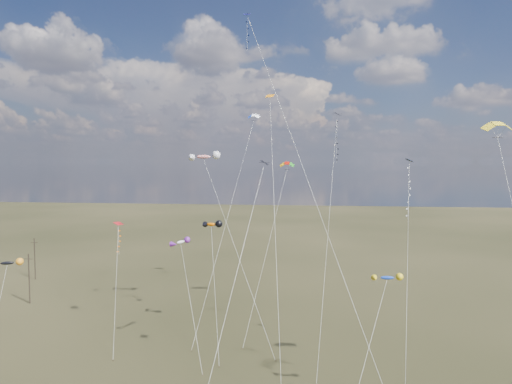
# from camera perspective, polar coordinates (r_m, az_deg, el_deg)

# --- Properties ---
(utility_pole_near) EXTENTS (1.40, 0.20, 8.00)m
(utility_pole_near) POSITION_cam_1_polar(r_m,az_deg,el_deg) (82.58, -26.50, -9.61)
(utility_pole_near) COLOR black
(utility_pole_near) RESTS_ON ground
(utility_pole_far) EXTENTS (1.40, 0.20, 8.00)m
(utility_pole_far) POSITION_cam_1_polar(r_m,az_deg,el_deg) (98.32, -25.92, -7.48)
(utility_pole_far) COLOR black
(utility_pole_far) RESTS_ON ground
(diamond_black_high) EXTENTS (3.51, 19.45, 29.50)m
(diamond_black_high) POSITION_cam_1_polar(r_m,az_deg,el_deg) (63.29, 9.99, 5.68)
(diamond_black_high) COLOR black
(diamond_black_high) RESTS_ON ground
(diamond_navy_tall) EXTENTS (15.94, 25.11, 40.43)m
(diamond_navy_tall) POSITION_cam_1_polar(r_m,az_deg,el_deg) (54.32, 0.15, 16.42)
(diamond_navy_tall) COLOR #080950
(diamond_navy_tall) RESTS_ON ground
(diamond_black_mid) EXTENTS (4.48, 17.73, 22.82)m
(diamond_black_mid) POSITION_cam_1_polar(r_m,az_deg,el_deg) (40.09, -1.42, -6.06)
(diamond_black_mid) COLOR black
(diamond_black_mid) RESTS_ON ground
(diamond_red_low) EXTENTS (4.25, 10.99, 14.53)m
(diamond_red_low) POSITION_cam_1_polar(r_m,az_deg,el_deg) (64.38, -16.82, -6.05)
(diamond_red_low) COLOR #AE1016
(diamond_red_low) RESTS_ON ground
(diamond_navy_right) EXTENTS (2.96, 13.08, 23.01)m
(diamond_navy_right) POSITION_cam_1_polar(r_m,az_deg,el_deg) (50.80, 18.53, -0.65)
(diamond_navy_right) COLOR #11214E
(diamond_navy_right) RESTS_ON ground
(diamond_orange_center) EXTENTS (3.21, 16.76, 30.82)m
(diamond_orange_center) POSITION_cam_1_polar(r_m,az_deg,el_deg) (50.64, 2.12, 2.69)
(diamond_orange_center) COLOR orange
(diamond_orange_center) RESTS_ON ground
(parafoil_yellow) EXTENTS (2.89, 16.74, 26.63)m
(parafoil_yellow) POSITION_cam_1_polar(r_m,az_deg,el_deg) (45.13, 28.05, 7.42)
(parafoil_yellow) COLOR yellow
(parafoil_yellow) RESTS_ON ground
(parafoil_blue_white) EXTENTS (5.64, 25.77, 31.07)m
(parafoil_blue_white) POSITION_cam_1_polar(r_m,az_deg,el_deg) (77.61, -0.34, 9.39)
(parafoil_blue_white) COLOR blue
(parafoil_blue_white) RESTS_ON ground
(parafoil_tricolor) EXTENTS (5.70, 14.83, 23.02)m
(parafoil_tricolor) POSITION_cam_1_polar(r_m,az_deg,el_deg) (67.47, 3.88, 3.51)
(parafoil_tricolor) COLOR #DE9E07
(parafoil_tricolor) RESTS_ON ground
(novelty_black_orange) EXTENTS (4.42, 9.61, 11.40)m
(novelty_black_orange) POSITION_cam_1_polar(r_m,az_deg,el_deg) (60.92, -28.68, -7.83)
(novelty_black_orange) COLOR black
(novelty_black_orange) RESTS_ON ground
(novelty_orange_black) EXTENTS (4.30, 10.83, 15.05)m
(novelty_orange_black) POSITION_cam_1_polar(r_m,az_deg,el_deg) (60.14, -5.62, -4.11)
(novelty_orange_black) COLOR #DC5E00
(novelty_orange_black) RESTS_ON ground
(novelty_white_purple) EXTENTS (5.15, 8.08, 13.51)m
(novelty_white_purple) POSITION_cam_1_polar(r_m,az_deg,el_deg) (55.64, -9.38, -6.25)
(novelty_white_purple) COLOR silver
(novelty_white_purple) RESTS_ON ground
(novelty_redwhite_stripe) EXTENTS (13.80, 15.33, 24.16)m
(novelty_redwhite_stripe) POSITION_cam_1_polar(r_m,az_deg,el_deg) (66.52, -6.57, 4.37)
(novelty_redwhite_stripe) COLOR red
(novelty_redwhite_stripe) RESTS_ON ground
(novelty_blue_yellow) EXTENTS (6.41, 10.29, 12.83)m
(novelty_blue_yellow) POSITION_cam_1_polar(r_m,az_deg,el_deg) (42.57, 16.04, -10.39)
(novelty_blue_yellow) COLOR #1135AF
(novelty_blue_yellow) RESTS_ON ground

